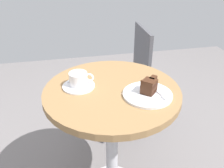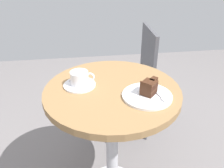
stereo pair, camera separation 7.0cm
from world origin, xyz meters
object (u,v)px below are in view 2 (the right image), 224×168
object	(u,v)px
cake_slice	(149,87)
cafe_chair	(136,75)
saucer	(80,85)
fork	(160,96)
coffee_cup	(80,78)
cake_plate	(147,96)
teaspoon	(82,79)
napkin	(144,96)

from	to	relation	value
cake_slice	cafe_chair	size ratio (longest dim) A/B	0.12
saucer	fork	xyz separation A→B (m)	(0.37, -0.17, 0.01)
coffee_cup	fork	size ratio (longest dim) A/B	0.86
coffee_cup	cake_plate	xyz separation A→B (m)	(0.31, -0.16, -0.04)
teaspoon	cake_plate	distance (m)	0.37
saucer	cake_slice	size ratio (longest dim) A/B	1.62
teaspoon	napkin	bearing A→B (deg)	-47.54
cafe_chair	saucer	bearing A→B (deg)	-38.44
saucer	napkin	world-z (taller)	saucer
coffee_cup	teaspoon	xyz separation A→B (m)	(0.01, 0.05, -0.03)
cake_plate	cafe_chair	xyz separation A→B (m)	(0.11, 0.67, -0.24)
teaspoon	cake_plate	bearing A→B (deg)	-46.88
coffee_cup	fork	distance (m)	0.41
cake_slice	saucer	bearing A→B (deg)	157.08
coffee_cup	teaspoon	world-z (taller)	coffee_cup
cake_plate	fork	world-z (taller)	fork
cake_plate	fork	bearing A→B (deg)	-21.77
cake_slice	napkin	world-z (taller)	cake_slice
cake_plate	cafe_chair	distance (m)	0.72
saucer	cafe_chair	world-z (taller)	cafe_chair
cake_slice	fork	world-z (taller)	cake_slice
coffee_cup	napkin	world-z (taller)	coffee_cup
cake_plate	fork	distance (m)	0.06
saucer	fork	size ratio (longest dim) A/B	1.14
teaspoon	cake_slice	world-z (taller)	cake_slice
teaspoon	fork	bearing A→B (deg)	-45.21
cake_plate	saucer	bearing A→B (deg)	154.44
coffee_cup	cafe_chair	bearing A→B (deg)	50.61
napkin	cake_slice	bearing A→B (deg)	18.59
cake_slice	teaspoon	bearing A→B (deg)	148.97
teaspoon	napkin	xyz separation A→B (m)	(0.29, -0.20, -0.01)
teaspoon	napkin	size ratio (longest dim) A/B	0.48
cake_slice	napkin	size ratio (longest dim) A/B	0.46
saucer	cake_plate	world-z (taller)	cake_plate
cake_slice	cafe_chair	xyz separation A→B (m)	(0.10, 0.66, -0.28)
cake_slice	coffee_cup	bearing A→B (deg)	156.25
saucer	fork	distance (m)	0.41
fork	cafe_chair	size ratio (longest dim) A/B	0.17
coffee_cup	saucer	bearing A→B (deg)	-130.57
saucer	teaspoon	distance (m)	0.05
cake_plate	napkin	world-z (taller)	cake_plate
cake_plate	napkin	size ratio (longest dim) A/B	1.07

